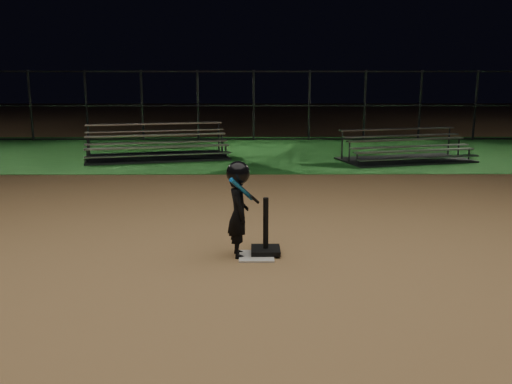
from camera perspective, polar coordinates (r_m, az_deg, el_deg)
name	(u,v)px	position (r m, az deg, el deg)	size (l,w,h in m)	color
ground	(257,257)	(7.09, 0.06, -6.85)	(80.00, 80.00, 0.00)	#9F7648
grass_strip	(254,151)	(16.86, -0.22, 4.29)	(60.00, 8.00, 0.01)	#1C571E
home_plate	(257,256)	(7.08, 0.06, -6.76)	(0.45, 0.45, 0.02)	beige
batting_tee	(266,243)	(7.15, 1.02, -5.35)	(0.38, 0.38, 0.74)	black
child_batter	(238,206)	(6.96, -1.87, -1.53)	(0.44, 0.59, 1.25)	black
bleacher_left	(157,152)	(15.66, -10.32, 4.20)	(4.24, 2.77, 0.96)	silver
bleacher_right	(406,155)	(15.48, 15.46, 3.78)	(3.80, 2.52, 0.85)	#A5A4A9
backstop_fence	(254,106)	(19.73, -0.25, 9.06)	(20.08, 0.08, 2.50)	#38383D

